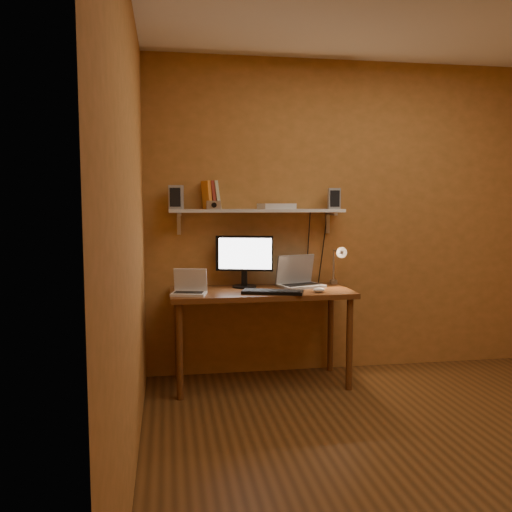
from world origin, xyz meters
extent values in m
cube|color=brown|center=(0.00, 0.00, -0.01)|extent=(3.40, 3.20, 0.02)
cube|color=#B97538|center=(0.00, 1.61, 1.30)|extent=(3.40, 0.02, 2.60)
cube|color=#B97538|center=(-1.71, 0.00, 1.30)|extent=(0.02, 3.20, 2.60)
cube|color=brown|center=(-0.80, 1.28, 0.73)|extent=(1.40, 0.60, 0.04)
cylinder|color=brown|center=(-1.44, 1.04, 0.35)|extent=(0.05, 0.05, 0.71)
cylinder|color=brown|center=(-0.16, 1.04, 0.35)|extent=(0.05, 0.05, 0.71)
cylinder|color=brown|center=(-1.44, 1.52, 0.35)|extent=(0.05, 0.05, 0.71)
cylinder|color=brown|center=(-0.16, 1.52, 0.35)|extent=(0.05, 0.05, 0.71)
cube|color=silver|center=(-0.80, 1.47, 1.36)|extent=(1.40, 0.25, 0.02)
cube|color=silver|center=(-1.42, 1.58, 1.26)|extent=(0.03, 0.03, 0.18)
cube|color=silver|center=(-0.18, 1.58, 1.26)|extent=(0.03, 0.03, 0.18)
cylinder|color=black|center=(-0.91, 1.44, 0.76)|extent=(0.24, 0.24, 0.01)
cube|color=black|center=(-0.91, 1.44, 0.83)|extent=(0.05, 0.05, 0.14)
cube|color=black|center=(-0.91, 1.44, 1.02)|extent=(0.45, 0.15, 0.28)
cube|color=white|center=(-0.91, 1.42, 1.02)|extent=(0.41, 0.12, 0.25)
cube|color=#93959B|center=(-0.46, 1.38, 0.76)|extent=(0.39, 0.33, 0.02)
cube|color=black|center=(-0.46, 1.38, 0.77)|extent=(0.31, 0.21, 0.00)
cube|color=#93959B|center=(-0.49, 1.47, 0.89)|extent=(0.34, 0.16, 0.24)
cube|color=#142440|center=(-0.49, 1.47, 0.89)|extent=(0.29, 0.13, 0.20)
cube|color=silver|center=(-1.37, 1.14, 0.76)|extent=(0.28, 0.22, 0.02)
cube|color=black|center=(-1.37, 1.14, 0.77)|extent=(0.23, 0.14, 0.00)
cube|color=silver|center=(-1.35, 1.21, 0.85)|extent=(0.25, 0.10, 0.17)
cube|color=black|center=(-1.35, 1.21, 0.85)|extent=(0.22, 0.08, 0.14)
cube|color=black|center=(-0.74, 1.10, 0.76)|extent=(0.48, 0.29, 0.02)
ellipsoid|color=silver|center=(-0.39, 1.10, 0.77)|extent=(0.11, 0.09, 0.04)
cube|color=silver|center=(-0.14, 1.52, 0.74)|extent=(0.05, 0.06, 0.08)
cylinder|color=silver|center=(-0.14, 1.52, 0.89)|extent=(0.02, 0.02, 0.28)
cylinder|color=silver|center=(-0.14, 1.44, 1.03)|extent=(0.01, 0.16, 0.01)
cone|color=silver|center=(-0.14, 1.36, 1.03)|extent=(0.09, 0.09, 0.09)
sphere|color=#FFE0A5|center=(-0.14, 1.34, 1.03)|extent=(0.04, 0.04, 0.04)
cube|color=#93959B|center=(-1.44, 1.47, 1.47)|extent=(0.12, 0.12, 0.19)
cube|color=#93959B|center=(-0.16, 1.47, 1.46)|extent=(0.11, 0.11, 0.17)
cube|color=orange|center=(-1.20, 1.50, 1.49)|extent=(0.08, 0.16, 0.23)
cube|color=maroon|center=(-1.17, 1.50, 1.49)|extent=(0.09, 0.16, 0.23)
cube|color=beige|center=(-1.14, 1.50, 1.49)|extent=(0.10, 0.16, 0.23)
cube|color=silver|center=(-1.16, 1.40, 1.41)|extent=(0.11, 0.04, 0.07)
cylinder|color=black|center=(-1.16, 1.38, 1.41)|extent=(0.04, 0.02, 0.04)
cube|color=silver|center=(-0.64, 1.46, 1.40)|extent=(0.30, 0.23, 0.04)
camera|label=1|loc=(-1.52, -2.82, 1.43)|focal=38.00mm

